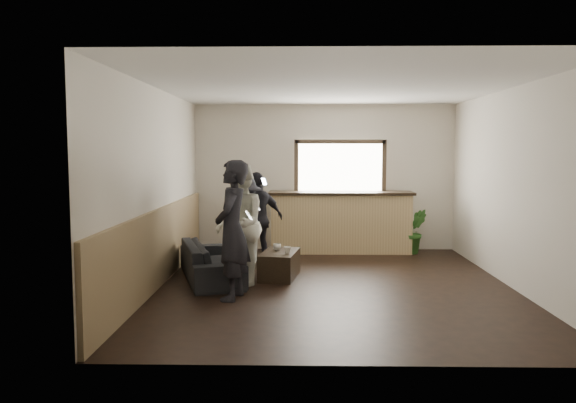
{
  "coord_description": "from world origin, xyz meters",
  "views": [
    {
      "loc": [
        -0.48,
        -7.86,
        1.92
      ],
      "look_at": [
        -0.65,
        0.4,
        1.17
      ],
      "focal_mm": 35.0,
      "sensor_mm": 36.0,
      "label": 1
    }
  ],
  "objects_px": {
    "bar_counter": "(341,218)",
    "person_b": "(239,225)",
    "coffee_table": "(280,265)",
    "cup_a": "(277,247)",
    "person_a": "(232,230)",
    "cup_b": "(287,250)",
    "potted_plant": "(414,231)",
    "sofa": "(211,261)",
    "person_c": "(244,225)",
    "person_d": "(258,219)"
  },
  "relations": [
    {
      "from": "person_a",
      "to": "person_c",
      "type": "bearing_deg",
      "value": -171.22
    },
    {
      "from": "cup_a",
      "to": "person_b",
      "type": "xyz_separation_m",
      "value": [
        -0.51,
        -0.64,
        0.43
      ]
    },
    {
      "from": "bar_counter",
      "to": "person_c",
      "type": "bearing_deg",
      "value": -129.83
    },
    {
      "from": "cup_b",
      "to": "person_b",
      "type": "relative_size",
      "value": 0.06
    },
    {
      "from": "bar_counter",
      "to": "person_b",
      "type": "distance_m",
      "value": 3.16
    },
    {
      "from": "sofa",
      "to": "potted_plant",
      "type": "relative_size",
      "value": 2.24
    },
    {
      "from": "sofa",
      "to": "cup_a",
      "type": "xyz_separation_m",
      "value": [
        0.97,
        0.28,
        0.17
      ]
    },
    {
      "from": "person_c",
      "to": "person_d",
      "type": "height_order",
      "value": "person_d"
    },
    {
      "from": "cup_a",
      "to": "person_c",
      "type": "height_order",
      "value": "person_c"
    },
    {
      "from": "cup_a",
      "to": "person_b",
      "type": "relative_size",
      "value": 0.07
    },
    {
      "from": "person_a",
      "to": "person_d",
      "type": "relative_size",
      "value": 1.15
    },
    {
      "from": "coffee_table",
      "to": "cup_b",
      "type": "relative_size",
      "value": 8.21
    },
    {
      "from": "person_a",
      "to": "person_c",
      "type": "relative_size",
      "value": 1.18
    },
    {
      "from": "cup_b",
      "to": "person_d",
      "type": "xyz_separation_m",
      "value": [
        -0.52,
        1.06,
        0.34
      ]
    },
    {
      "from": "cup_b",
      "to": "coffee_table",
      "type": "bearing_deg",
      "value": 127.99
    },
    {
      "from": "bar_counter",
      "to": "person_c",
      "type": "height_order",
      "value": "bar_counter"
    },
    {
      "from": "sofa",
      "to": "cup_a",
      "type": "height_order",
      "value": "sofa"
    },
    {
      "from": "cup_a",
      "to": "person_b",
      "type": "distance_m",
      "value": 0.92
    },
    {
      "from": "cup_a",
      "to": "cup_b",
      "type": "relative_size",
      "value": 1.13
    },
    {
      "from": "bar_counter",
      "to": "person_c",
      "type": "xyz_separation_m",
      "value": [
        -1.64,
        -1.97,
        0.12
      ]
    },
    {
      "from": "bar_counter",
      "to": "coffee_table",
      "type": "relative_size",
      "value": 3.03
    },
    {
      "from": "cup_a",
      "to": "person_d",
      "type": "bearing_deg",
      "value": 114.28
    },
    {
      "from": "sofa",
      "to": "coffee_table",
      "type": "distance_m",
      "value": 1.03
    },
    {
      "from": "cup_b",
      "to": "person_d",
      "type": "relative_size",
      "value": 0.07
    },
    {
      "from": "cup_b",
      "to": "person_c",
      "type": "distance_m",
      "value": 0.85
    },
    {
      "from": "potted_plant",
      "to": "person_d",
      "type": "bearing_deg",
      "value": -158.26
    },
    {
      "from": "bar_counter",
      "to": "person_d",
      "type": "height_order",
      "value": "bar_counter"
    },
    {
      "from": "bar_counter",
      "to": "cup_a",
      "type": "height_order",
      "value": "bar_counter"
    },
    {
      "from": "coffee_table",
      "to": "person_a",
      "type": "bearing_deg",
      "value": -114.4
    },
    {
      "from": "coffee_table",
      "to": "person_d",
      "type": "relative_size",
      "value": 0.57
    },
    {
      "from": "bar_counter",
      "to": "person_d",
      "type": "distance_m",
      "value": 1.96
    },
    {
      "from": "person_a",
      "to": "cup_a",
      "type": "bearing_deg",
      "value": 168.1
    },
    {
      "from": "potted_plant",
      "to": "bar_counter",
      "type": "bearing_deg",
      "value": 173.52
    },
    {
      "from": "person_b",
      "to": "cup_b",
      "type": "bearing_deg",
      "value": 107.36
    },
    {
      "from": "sofa",
      "to": "potted_plant",
      "type": "height_order",
      "value": "potted_plant"
    },
    {
      "from": "cup_a",
      "to": "person_a",
      "type": "height_order",
      "value": "person_a"
    },
    {
      "from": "coffee_table",
      "to": "person_b",
      "type": "relative_size",
      "value": 0.51
    },
    {
      "from": "person_b",
      "to": "person_c",
      "type": "relative_size",
      "value": 1.14
    },
    {
      "from": "bar_counter",
      "to": "cup_b",
      "type": "height_order",
      "value": "bar_counter"
    },
    {
      "from": "bar_counter",
      "to": "person_d",
      "type": "xyz_separation_m",
      "value": [
        -1.47,
        -1.29,
        0.14
      ]
    },
    {
      "from": "person_c",
      "to": "coffee_table",
      "type": "bearing_deg",
      "value": 82.95
    },
    {
      "from": "cup_a",
      "to": "bar_counter",
      "type": "bearing_deg",
      "value": 61.39
    },
    {
      "from": "potted_plant",
      "to": "person_b",
      "type": "relative_size",
      "value": 0.48
    },
    {
      "from": "coffee_table",
      "to": "cup_a",
      "type": "relative_size",
      "value": 7.27
    },
    {
      "from": "bar_counter",
      "to": "coffee_table",
      "type": "height_order",
      "value": "bar_counter"
    },
    {
      "from": "sofa",
      "to": "person_d",
      "type": "height_order",
      "value": "person_d"
    },
    {
      "from": "coffee_table",
      "to": "person_d",
      "type": "bearing_deg",
      "value": 113.41
    },
    {
      "from": "cup_a",
      "to": "sofa",
      "type": "bearing_deg",
      "value": -163.66
    },
    {
      "from": "cup_a",
      "to": "potted_plant",
      "type": "relative_size",
      "value": 0.15
    },
    {
      "from": "person_b",
      "to": "person_d",
      "type": "distance_m",
      "value": 1.42
    }
  ]
}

